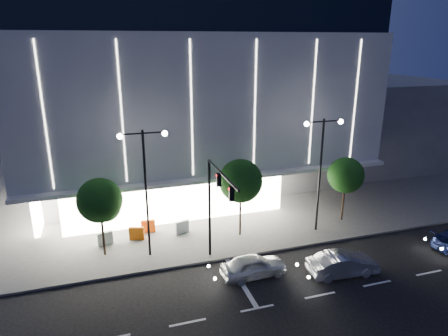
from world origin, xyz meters
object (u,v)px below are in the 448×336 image
at_px(tree_right, 346,177).
at_px(barrier_c, 148,226).
at_px(tree_left, 100,203).
at_px(barrier_d, 182,227).
at_px(traffic_mast, 215,197).
at_px(barrier_a, 137,233).
at_px(car_second, 343,264).
at_px(barrier_b, 105,238).
at_px(tree_mid, 241,183).
at_px(street_lamp_west, 145,176).
at_px(car_lead, 254,266).
at_px(street_lamp_east, 321,159).

relative_size(tree_right, barrier_c, 5.01).
relative_size(tree_left, barrier_d, 5.20).
height_order(traffic_mast, barrier_c, traffic_mast).
bearing_deg(barrier_d, barrier_a, 163.78).
bearing_deg(barrier_c, barrier_a, -128.05).
bearing_deg(car_second, barrier_a, 59.25).
height_order(tree_right, barrier_c, tree_right).
bearing_deg(barrier_a, barrier_b, -161.92).
xyz_separation_m(traffic_mast, tree_right, (12.03, 3.68, -1.14)).
bearing_deg(tree_mid, barrier_c, 159.38).
distance_m(car_second, barrier_b, 16.69).
height_order(barrier_a, barrier_b, same).
height_order(traffic_mast, tree_left, traffic_mast).
bearing_deg(barrier_b, street_lamp_west, -55.45).
relative_size(barrier_a, barrier_b, 1.00).
bearing_deg(barrier_c, barrier_b, -155.01).
distance_m(tree_right, barrier_a, 17.05).
bearing_deg(barrier_d, barrier_c, 142.16).
height_order(tree_mid, car_lead, tree_mid).
xyz_separation_m(street_lamp_west, tree_right, (16.03, 1.02, -2.07)).
height_order(tree_left, tree_mid, tree_mid).
relative_size(traffic_mast, car_lead, 1.66).
height_order(street_lamp_east, tree_right, street_lamp_east).
distance_m(barrier_b, barrier_d, 5.73).
xyz_separation_m(tree_mid, car_second, (4.47, -6.98, -3.58)).
bearing_deg(street_lamp_west, tree_mid, 8.26).
relative_size(street_lamp_west, car_second, 1.98).
xyz_separation_m(traffic_mast, car_second, (7.50, -3.30, -4.28)).
relative_size(tree_right, car_second, 1.21).
bearing_deg(street_lamp_west, traffic_mast, -33.65).
bearing_deg(barrier_a, barrier_d, 16.40).
distance_m(street_lamp_east, barrier_c, 14.19).
xyz_separation_m(traffic_mast, street_lamp_west, (-4.00, 2.66, 0.93)).
relative_size(traffic_mast, barrier_c, 6.43).
distance_m(tree_left, barrier_a, 4.38).
xyz_separation_m(car_lead, barrier_c, (-5.67, 7.92, -0.07)).
distance_m(car_lead, barrier_c, 9.74).
bearing_deg(street_lamp_west, car_second, -27.39).
bearing_deg(street_lamp_west, barrier_a, 104.24).
relative_size(traffic_mast, barrier_b, 6.43).
distance_m(barrier_a, barrier_c, 1.39).
height_order(street_lamp_west, tree_left, street_lamp_west).
relative_size(tree_left, barrier_a, 5.20).
relative_size(street_lamp_west, street_lamp_east, 1.00).
xyz_separation_m(street_lamp_east, barrier_d, (-10.19, 2.59, -5.31)).
distance_m(tree_mid, barrier_c, 8.05).
bearing_deg(barrier_a, barrier_c, 61.15).
height_order(tree_left, barrier_b, tree_left).
height_order(street_lamp_west, barrier_a, street_lamp_west).
relative_size(street_lamp_west, barrier_c, 8.18).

